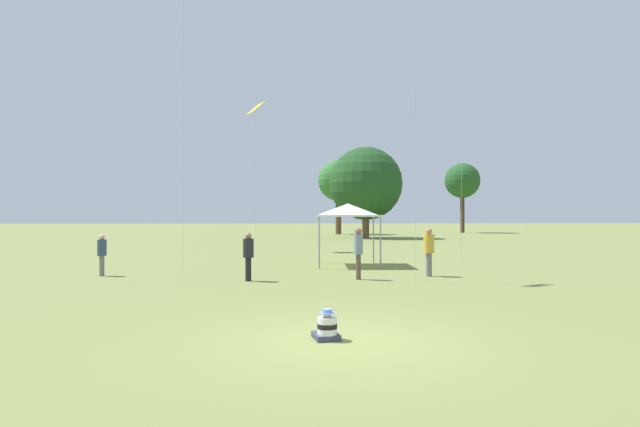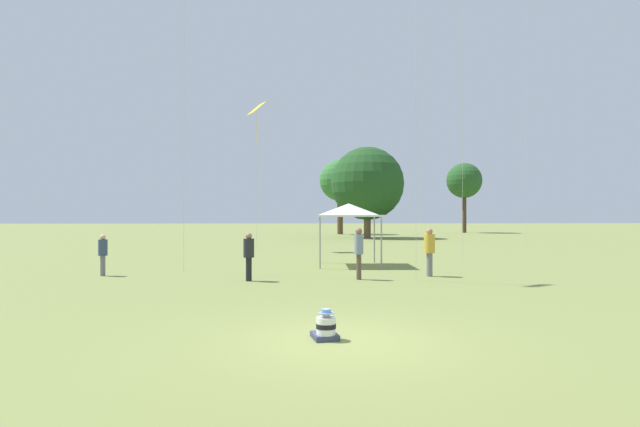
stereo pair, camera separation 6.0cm
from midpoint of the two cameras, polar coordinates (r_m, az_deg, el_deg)
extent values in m
plane|color=olive|center=(9.11, 2.65, -14.32)|extent=(300.00, 300.00, 0.00)
cube|color=#383D56|center=(9.23, 0.74, -13.82)|extent=(0.52, 0.60, 0.10)
cylinder|color=white|center=(9.10, 0.89, -12.71)|extent=(0.40, 0.40, 0.30)
cylinder|color=black|center=(9.10, 0.89, -12.71)|extent=(0.41, 0.41, 0.09)
sphere|color=#DBAD89|center=(9.05, 0.89, -11.33)|extent=(0.17, 0.17, 0.17)
cylinder|color=#6B8ED1|center=(9.05, 0.89, -11.30)|extent=(0.29, 0.29, 0.01)
cylinder|color=#6B8ED1|center=(9.04, 0.89, -11.09)|extent=(0.17, 0.17, 0.08)
cylinder|color=brown|center=(17.54, 4.56, -6.10)|extent=(0.22, 0.22, 0.88)
cylinder|color=gray|center=(17.48, 4.56, -3.52)|extent=(0.40, 0.40, 0.70)
sphere|color=brown|center=(17.46, 4.56, -2.04)|extent=(0.24, 0.24, 0.24)
cylinder|color=slate|center=(18.86, 12.50, -5.72)|extent=(0.28, 0.28, 0.86)
cylinder|color=gold|center=(18.81, 12.49, -3.37)|extent=(0.52, 0.52, 0.68)
sphere|color=#A37556|center=(18.79, 12.49, -2.03)|extent=(0.23, 0.23, 0.23)
cylinder|color=black|center=(17.26, -8.04, -6.32)|extent=(0.22, 0.22, 0.81)
cylinder|color=#232328|center=(17.20, -8.04, -3.93)|extent=(0.41, 0.41, 0.64)
sphere|color=#A37556|center=(17.18, -8.04, -2.55)|extent=(0.22, 0.22, 0.22)
cylinder|color=slate|center=(20.23, -23.49, -5.49)|extent=(0.22, 0.22, 0.75)
cylinder|color=#334260|center=(20.18, -23.49, -3.58)|extent=(0.40, 0.40, 0.60)
sphere|color=#DBAD89|center=(20.16, -23.49, -2.49)|extent=(0.20, 0.20, 0.20)
cube|color=white|center=(22.36, 3.38, -0.28)|extent=(3.03, 3.03, 0.08)
cone|color=white|center=(22.36, 3.38, 0.49)|extent=(2.88, 2.88, 0.52)
cylinder|color=#99999E|center=(23.64, 0.03, -3.03)|extent=(0.07, 0.07, 2.19)
cylinder|color=#99999E|center=(23.80, 6.30, -3.01)|extent=(0.07, 0.07, 2.19)
cylinder|color=#99999E|center=(21.05, 0.08, -3.36)|extent=(0.07, 0.07, 2.19)
cylinder|color=#99999E|center=(21.23, 7.11, -3.33)|extent=(0.07, 0.07, 2.19)
cylinder|color=#BCB7A8|center=(26.89, 16.02, 17.53)|extent=(0.01, 0.01, 20.89)
cylinder|color=#BCB7A8|center=(17.95, 10.99, 14.66)|extent=(0.01, 0.01, 13.68)
cylinder|color=#BCB7A8|center=(36.49, 22.48, 13.16)|extent=(0.01, 0.01, 21.41)
cylinder|color=#BCB7A8|center=(21.71, -15.19, 20.74)|extent=(0.01, 0.01, 20.00)
cube|color=yellow|center=(33.05, -7.20, 11.84)|extent=(1.36, 1.49, 0.82)
cylinder|color=yellow|center=(32.78, -7.20, 9.46)|extent=(0.02, 0.02, 1.93)
cylinder|color=#BCB7A8|center=(32.39, -7.20, 3.88)|extent=(0.01, 0.01, 9.17)
cylinder|color=#473323|center=(70.55, 16.18, 0.23)|extent=(0.57, 0.57, 5.80)
sphere|color=#235123|center=(70.71, 16.18, 3.65)|extent=(4.77, 4.77, 4.77)
cylinder|color=brown|center=(62.07, 2.34, 0.07)|extent=(0.71, 0.71, 5.30)
sphere|color=#337033|center=(62.23, 2.34, 3.81)|extent=(5.12, 5.12, 5.12)
cylinder|color=brown|center=(51.14, 5.46, -0.84)|extent=(0.71, 0.71, 3.53)
sphere|color=#1E471E|center=(51.25, 5.46, 3.44)|extent=(7.48, 7.48, 7.48)
camera|label=1|loc=(0.03, -89.88, 0.00)|focal=28.00mm
camera|label=2|loc=(0.03, 90.12, 0.00)|focal=28.00mm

